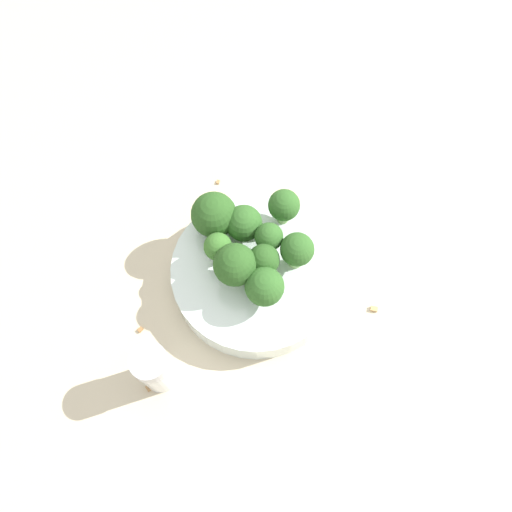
# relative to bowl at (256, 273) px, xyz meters

# --- Properties ---
(ground_plane) EXTENTS (3.00, 3.00, 0.00)m
(ground_plane) POSITION_rel_bowl_xyz_m (0.00, 0.00, -0.02)
(ground_plane) COLOR beige
(bowl) EXTENTS (0.20, 0.20, 0.04)m
(bowl) POSITION_rel_bowl_xyz_m (0.00, 0.00, 0.00)
(bowl) COLOR silver
(bowl) RESTS_ON ground_plane
(broccoli_floret_0) EXTENTS (0.05, 0.05, 0.06)m
(broccoli_floret_0) POSITION_rel_bowl_xyz_m (-0.02, -0.07, 0.05)
(broccoli_floret_0) COLOR #7A9E5B
(broccoli_floret_0) RESTS_ON bowl
(broccoli_floret_1) EXTENTS (0.03, 0.03, 0.05)m
(broccoli_floret_1) POSITION_rel_bowl_xyz_m (-0.03, 0.00, 0.05)
(broccoli_floret_1) COLOR #84AD66
(broccoli_floret_1) RESTS_ON bowl
(broccoli_floret_2) EXTENTS (0.04, 0.04, 0.05)m
(broccoli_floret_2) POSITION_rel_bowl_xyz_m (0.00, 0.01, 0.05)
(broccoli_floret_2) COLOR #7A9E5B
(broccoli_floret_2) RESTS_ON bowl
(broccoli_floret_3) EXTENTS (0.04, 0.04, 0.06)m
(broccoli_floret_3) POSITION_rel_bowl_xyz_m (0.03, 0.03, 0.05)
(broccoli_floret_3) COLOR #7A9E5B
(broccoli_floret_3) RESTS_ON bowl
(broccoli_floret_4) EXTENTS (0.04, 0.04, 0.05)m
(broccoli_floret_4) POSITION_rel_bowl_xyz_m (-0.07, -0.01, 0.05)
(broccoli_floret_4) COLOR #84AD66
(broccoli_floret_4) RESTS_ON bowl
(broccoli_floret_5) EXTENTS (0.04, 0.04, 0.06)m
(broccoli_floret_5) POSITION_rel_bowl_xyz_m (-0.03, 0.04, 0.05)
(broccoli_floret_5) COLOR #8EB770
(broccoli_floret_5) RESTS_ON bowl
(broccoli_floret_6) EXTENTS (0.05, 0.05, 0.07)m
(broccoli_floret_6) POSITION_rel_bowl_xyz_m (0.02, -0.01, 0.06)
(broccoli_floret_6) COLOR #84AD66
(broccoli_floret_6) RESTS_ON bowl
(broccoli_floret_7) EXTENTS (0.04, 0.04, 0.05)m
(broccoli_floret_7) POSITION_rel_bowl_xyz_m (-0.03, -0.04, 0.05)
(broccoli_floret_7) COLOR #8EB770
(broccoli_floret_7) RESTS_ON bowl
(broccoli_floret_8) EXTENTS (0.03, 0.03, 0.05)m
(broccoli_floret_8) POSITION_rel_bowl_xyz_m (0.01, -0.04, 0.05)
(broccoli_floret_8) COLOR #7A9E5B
(broccoli_floret_8) RESTS_ON bowl
(pepper_shaker) EXTENTS (0.04, 0.04, 0.08)m
(pepper_shaker) POSITION_rel_bowl_xyz_m (0.16, -0.03, 0.02)
(pepper_shaker) COLOR silver
(pepper_shaker) RESTS_ON ground_plane
(almond_crumb_0) EXTENTS (0.01, 0.01, 0.01)m
(almond_crumb_0) POSITION_rel_bowl_xyz_m (-0.09, -0.12, -0.02)
(almond_crumb_0) COLOR #AD7F4C
(almond_crumb_0) RESTS_ON ground_plane
(almond_crumb_1) EXTENTS (0.01, 0.01, 0.01)m
(almond_crumb_1) POSITION_rel_bowl_xyz_m (0.13, -0.08, -0.02)
(almond_crumb_1) COLOR olive
(almond_crumb_1) RESTS_ON ground_plane
(almond_crumb_2) EXTENTS (0.01, 0.01, 0.01)m
(almond_crumb_2) POSITION_rel_bowl_xyz_m (0.18, -0.03, -0.01)
(almond_crumb_2) COLOR #AD7F4C
(almond_crumb_2) RESTS_ON ground_plane
(almond_crumb_3) EXTENTS (0.01, 0.01, 0.01)m
(almond_crumb_3) POSITION_rel_bowl_xyz_m (-0.04, 0.14, -0.01)
(almond_crumb_3) COLOR tan
(almond_crumb_3) RESTS_ON ground_plane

